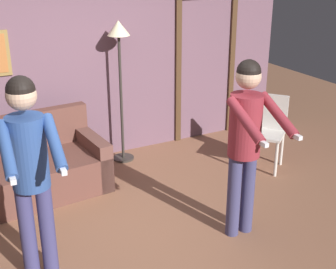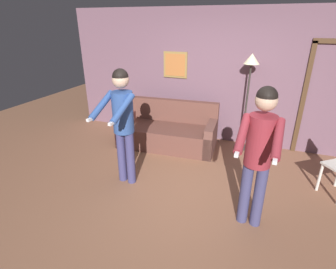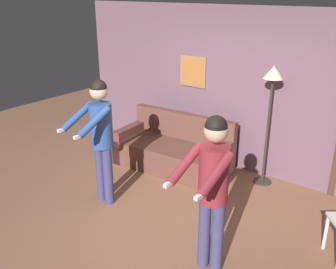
% 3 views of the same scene
% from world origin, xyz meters
% --- Properties ---
extents(ground_plane, '(12.00, 12.00, 0.00)m').
position_xyz_m(ground_plane, '(0.00, 0.00, 0.00)').
color(ground_plane, '#8B5C42').
extents(back_wall_assembly, '(6.40, 0.10, 2.60)m').
position_xyz_m(back_wall_assembly, '(0.02, 2.13, 1.30)').
color(back_wall_assembly, '#6E4E5D').
rests_on(back_wall_assembly, ground_plane).
extents(couch, '(1.96, 1.00, 0.87)m').
position_xyz_m(couch, '(-0.78, 1.45, 0.28)').
color(couch, brown).
rests_on(couch, ground_plane).
extents(torchiere_lamp, '(0.28, 0.28, 1.82)m').
position_xyz_m(torchiere_lamp, '(0.64, 1.85, 1.45)').
color(torchiere_lamp, '#332D28').
rests_on(torchiere_lamp, ground_plane).
extents(person_standing_left, '(0.46, 0.71, 1.76)m').
position_xyz_m(person_standing_left, '(-0.90, -0.03, 1.07)').
color(person_standing_left, '#3E3C6E').
rests_on(person_standing_left, ground_plane).
extents(person_standing_right, '(0.45, 0.70, 1.74)m').
position_xyz_m(person_standing_right, '(0.98, -0.31, 1.06)').
color(person_standing_right, '#3F3E68').
rests_on(person_standing_right, ground_plane).
extents(dining_chair_distant, '(0.59, 0.59, 0.93)m').
position_xyz_m(dining_chair_distant, '(2.19, 0.81, 0.53)').
color(dining_chair_distant, silver).
rests_on(dining_chair_distant, ground_plane).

